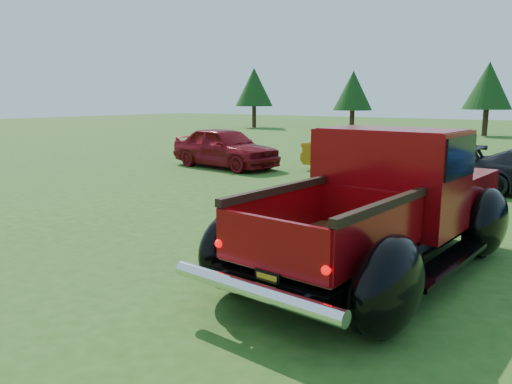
{
  "coord_description": "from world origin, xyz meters",
  "views": [
    {
      "loc": [
        4.77,
        -6.07,
        2.5
      ],
      "look_at": [
        0.15,
        0.2,
        1.05
      ],
      "focal_mm": 35.0,
      "sensor_mm": 36.0,
      "label": 1
    }
  ],
  "objects_px": {
    "pickup_truck": "(389,202)",
    "show_car_yellow": "(362,154)",
    "show_car_red": "(225,147)",
    "tree_west": "(353,91)",
    "tree_mid_left": "(488,86)",
    "tree_far_west": "(254,87)"
  },
  "relations": [
    {
      "from": "tree_west",
      "to": "show_car_yellow",
      "type": "xyz_separation_m",
      "value": [
        9.7,
        -19.45,
        -2.43
      ]
    },
    {
      "from": "show_car_red",
      "to": "tree_far_west",
      "type": "bearing_deg",
      "value": 40.81
    },
    {
      "from": "tree_far_west",
      "to": "pickup_truck",
      "type": "bearing_deg",
      "value": -50.34
    },
    {
      "from": "tree_west",
      "to": "pickup_truck",
      "type": "bearing_deg",
      "value": -63.38
    },
    {
      "from": "tree_west",
      "to": "show_car_yellow",
      "type": "bearing_deg",
      "value": -63.5
    },
    {
      "from": "show_car_red",
      "to": "show_car_yellow",
      "type": "bearing_deg",
      "value": -65.66
    },
    {
      "from": "tree_far_west",
      "to": "tree_mid_left",
      "type": "bearing_deg",
      "value": 3.01
    },
    {
      "from": "tree_mid_left",
      "to": "pickup_truck",
      "type": "xyz_separation_m",
      "value": [
        5.03,
        -29.99,
        -2.4
      ]
    },
    {
      "from": "tree_far_west",
      "to": "show_car_yellow",
      "type": "bearing_deg",
      "value": -46.07
    },
    {
      "from": "pickup_truck",
      "to": "show_car_yellow",
      "type": "height_order",
      "value": "pickup_truck"
    },
    {
      "from": "tree_mid_left",
      "to": "show_car_red",
      "type": "bearing_deg",
      "value": -99.96
    },
    {
      "from": "pickup_truck",
      "to": "show_car_yellow",
      "type": "relative_size",
      "value": 1.38
    },
    {
      "from": "tree_west",
      "to": "tree_mid_left",
      "type": "xyz_separation_m",
      "value": [
        9.0,
        2.0,
        0.27
      ]
    },
    {
      "from": "tree_mid_left",
      "to": "show_car_red",
      "type": "height_order",
      "value": "tree_mid_left"
    },
    {
      "from": "pickup_truck",
      "to": "tree_west",
      "type": "bearing_deg",
      "value": 119.73
    },
    {
      "from": "tree_mid_left",
      "to": "pickup_truck",
      "type": "distance_m",
      "value": 30.5
    },
    {
      "from": "tree_west",
      "to": "pickup_truck",
      "type": "xyz_separation_m",
      "value": [
        14.03,
        -27.99,
        -2.12
      ]
    },
    {
      "from": "tree_mid_left",
      "to": "show_car_yellow",
      "type": "height_order",
      "value": "tree_mid_left"
    },
    {
      "from": "tree_far_west",
      "to": "show_car_yellow",
      "type": "xyz_separation_m",
      "value": [
        19.7,
        -20.45,
        -2.84
      ]
    },
    {
      "from": "show_car_yellow",
      "to": "show_car_red",
      "type": "bearing_deg",
      "value": 114.38
    },
    {
      "from": "tree_west",
      "to": "show_car_red",
      "type": "xyz_separation_m",
      "value": [
        4.97,
        -20.97,
        -2.36
      ]
    },
    {
      "from": "tree_west",
      "to": "show_car_yellow",
      "type": "distance_m",
      "value": 21.87
    }
  ]
}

